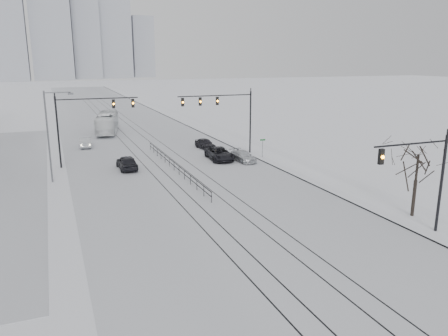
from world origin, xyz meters
TOP-DOWN VIEW (x-y plane):
  - ground at (0.00, 0.00)m, footprint 500.00×500.00m
  - road at (0.00, 60.00)m, footprint 22.00×260.00m
  - sidewalk_east at (13.50, 60.00)m, footprint 5.00×260.00m
  - curb at (11.05, 60.00)m, footprint 0.10×260.00m
  - tram_rails at (-0.00, 40.00)m, footprint 5.30×180.00m
  - skyline at (5.02, 273.63)m, footprint 96.00×48.00m
  - traffic_mast_near at (10.79, 6.00)m, footprint 6.10×0.37m
  - traffic_mast_ne at (8.15, 34.99)m, footprint 9.60×0.37m
  - traffic_mast_nw at (-8.52, 36.00)m, footprint 9.10×0.37m
  - street_light_west at (-12.20, 30.00)m, footprint 2.73×0.25m
  - bare_tree at (13.20, 9.00)m, footprint 4.40×4.40m
  - median_fence at (0.00, 30.00)m, footprint 0.06×24.00m
  - street_sign at (11.80, 32.00)m, footprint 0.70×0.06m
  - sedan_sb_inner at (-4.72, 32.40)m, footprint 1.95×4.66m
  - sedan_sb_outer at (-7.96, 47.20)m, footprint 1.78×4.38m
  - sedan_nb_front at (6.52, 33.03)m, footprint 2.85×5.61m
  - sedan_nb_right at (8.85, 31.23)m, footprint 2.14×4.49m
  - sedan_nb_far at (7.16, 40.13)m, footprint 2.11×4.27m
  - box_truck at (-3.52, 58.58)m, footprint 5.24×12.42m

SIDE VIEW (x-z plane):
  - ground at x=0.00m, z-range 0.00..0.00m
  - road at x=0.00m, z-range 0.00..0.02m
  - tram_rails at x=0.00m, z-range 0.02..0.03m
  - curb at x=11.05m, z-range 0.00..0.12m
  - sidewalk_east at x=13.50m, z-range 0.00..0.16m
  - median_fence at x=0.00m, z-range 0.03..1.03m
  - sedan_nb_right at x=8.85m, z-range 0.00..1.26m
  - sedan_nb_far at x=7.16m, z-range 0.00..1.40m
  - sedan_sb_outer at x=-7.96m, z-range 0.00..1.42m
  - sedan_nb_front at x=6.52m, z-range 0.00..1.52m
  - sedan_sb_inner at x=-4.72m, z-range 0.00..1.58m
  - street_sign at x=11.80m, z-range 0.41..2.81m
  - box_truck at x=-3.52m, z-range 0.00..3.37m
  - bare_tree at x=13.20m, z-range 1.44..7.54m
  - traffic_mast_near at x=10.79m, z-range 1.06..8.06m
  - street_light_west at x=-12.20m, z-range 0.71..9.71m
  - traffic_mast_nw at x=-8.52m, z-range 1.57..9.57m
  - traffic_mast_ne at x=8.15m, z-range 1.76..9.76m
  - skyline at x=5.02m, z-range -5.35..66.65m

